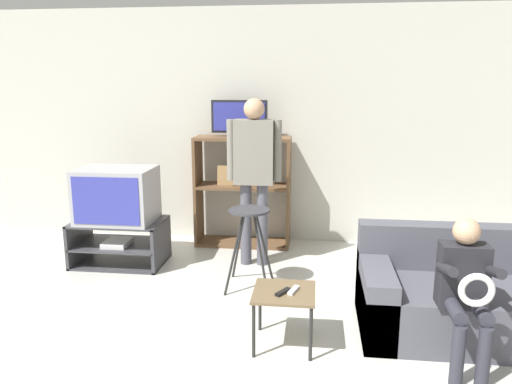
{
  "coord_description": "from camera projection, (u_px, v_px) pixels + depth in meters",
  "views": [
    {
      "loc": [
        0.61,
        -2.15,
        1.8
      ],
      "look_at": [
        0.12,
        1.89,
        0.9
      ],
      "focal_mm": 35.0,
      "sensor_mm": 36.0,
      "label": 1
    }
  ],
  "objects": [
    {
      "name": "snack_table",
      "position": [
        284.0,
        298.0,
        3.42
      ],
      "size": [
        0.42,
        0.42,
        0.4
      ],
      "color": "brown",
      "rests_on": "ground_plane"
    },
    {
      "name": "remote_control_white",
      "position": [
        294.0,
        290.0,
        3.4
      ],
      "size": [
        0.08,
        0.15,
        0.02
      ],
      "primitive_type": "cube",
      "rotation": [
        0.0,
        0.0,
        -0.31
      ],
      "color": "silver",
      "rests_on": "snack_table"
    },
    {
      "name": "folding_stool",
      "position": [
        249.0,
        225.0,
        4.36
      ],
      "size": [
        0.4,
        0.44,
        0.72
      ],
      "color": "black",
      "rests_on": "ground_plane"
    },
    {
      "name": "remote_control_black",
      "position": [
        283.0,
        292.0,
        3.37
      ],
      "size": [
        0.11,
        0.14,
        0.02
      ],
      "primitive_type": "cube",
      "rotation": [
        0.0,
        0.0,
        -0.55
      ],
      "color": "black",
      "rests_on": "snack_table"
    },
    {
      "name": "couch",
      "position": [
        467.0,
        298.0,
        3.64
      ],
      "size": [
        1.55,
        0.85,
        0.73
      ],
      "color": "#4C4C56",
      "rests_on": "ground_plane"
    },
    {
      "name": "television_main",
      "position": [
        117.0,
        195.0,
        4.9
      ],
      "size": [
        0.73,
        0.54,
        0.53
      ],
      "color": "#9E9EA3",
      "rests_on": "tv_stand"
    },
    {
      "name": "wall_back",
      "position": [
        262.0,
        127.0,
        5.61
      ],
      "size": [
        6.4,
        0.06,
        2.6
      ],
      "color": "beige",
      "rests_on": "ground_plane"
    },
    {
      "name": "person_standing_adult",
      "position": [
        254.0,
        166.0,
        4.83
      ],
      "size": [
        0.53,
        0.2,
        1.65
      ],
      "color": "#4C4C56",
      "rests_on": "ground_plane"
    },
    {
      "name": "media_shelf",
      "position": [
        243.0,
        190.0,
        5.53
      ],
      "size": [
        1.05,
        0.38,
        1.22
      ],
      "color": "brown",
      "rests_on": "ground_plane"
    },
    {
      "name": "person_seated_child",
      "position": [
        465.0,
        284.0,
        3.12
      ],
      "size": [
        0.33,
        0.43,
        0.97
      ],
      "color": "#2D2D38",
      "rests_on": "ground_plane"
    },
    {
      "name": "television_flat",
      "position": [
        239.0,
        120.0,
        5.38
      ],
      "size": [
        0.61,
        0.2,
        0.39
      ],
      "color": "black",
      "rests_on": "media_shelf"
    },
    {
      "name": "tv_stand",
      "position": [
        120.0,
        242.0,
        5.02
      ],
      "size": [
        0.89,
        0.57,
        0.44
      ],
      "color": "#38383D",
      "rests_on": "ground_plane"
    }
  ]
}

